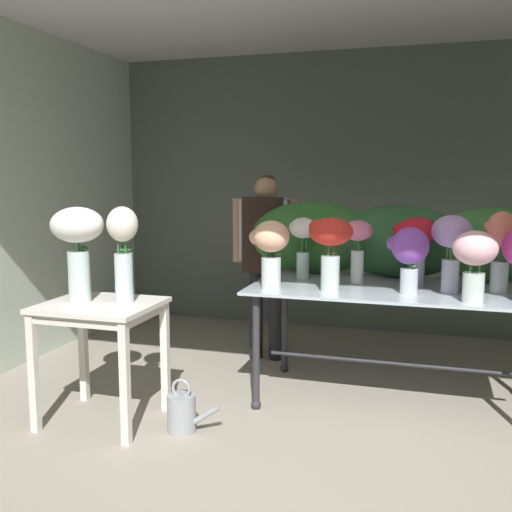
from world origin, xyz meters
The scene contains 19 objects.
ground_plane centered at (0.00, 1.94, 0.00)m, with size 8.54×8.54×0.00m, color #9E9384.
wall_back centered at (0.00, 3.88, 1.42)m, with size 5.48×0.12×2.83m, color slate.
wall_left centered at (-2.74, 1.94, 1.42)m, with size 0.12×4.00×2.83m, color silver.
display_table_glass centered at (0.38, 1.90, 0.72)m, with size 1.96×1.00×0.84m.
side_table_white centered at (-1.40, 1.03, 0.68)m, with size 0.72×0.62×0.79m.
florist centered at (-0.74, 2.59, 0.99)m, with size 0.60×0.24×1.60m.
foliage_backdrop centered at (0.35, 2.28, 1.11)m, with size 2.24×0.32×0.57m.
vase_crimson_stock centered at (0.52, 2.03, 1.15)m, with size 0.31×0.28×0.48m.
vase_ivory_dahlias centered at (-0.29, 2.03, 1.14)m, with size 0.23×0.20×0.46m.
vase_blush_peonies centered at (0.87, 1.53, 1.11)m, with size 0.27×0.27×0.44m.
vase_violet_snapdragons centered at (0.48, 1.69, 1.11)m, with size 0.27×0.24×0.44m.
vase_peach_roses centered at (-0.42, 1.58, 1.12)m, with size 0.28×0.25×0.47m.
vase_scarlet_freesia centered at (-0.03, 1.62, 1.16)m, with size 0.29×0.29×0.49m.
vase_coral_tulips centered at (1.05, 1.89, 1.16)m, with size 0.21×0.19×0.54m.
vase_rosy_carnations centered at (0.11, 1.95, 1.13)m, with size 0.24×0.21×0.45m.
vase_lilac_anemones centered at (0.74, 1.80, 1.17)m, with size 0.26×0.26×0.51m.
vase_white_roses_tall centered at (-1.55, 1.03, 1.19)m, with size 0.33×0.33×0.61m.
vase_cream_lisianthus_tall centered at (-1.26, 1.09, 1.14)m, with size 0.20×0.20×0.62m.
watering_can centered at (-0.84, 1.02, 0.13)m, with size 0.35×0.18×0.34m.
Camera 1 is at (0.62, -2.20, 1.61)m, focal length 41.10 mm.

